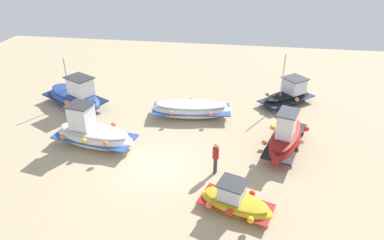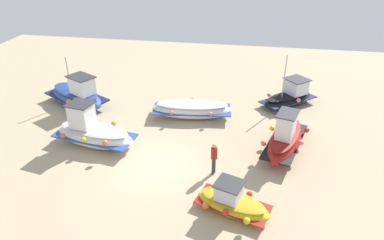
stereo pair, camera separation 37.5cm
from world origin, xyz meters
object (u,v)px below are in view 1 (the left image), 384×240
Objects in this scene: fishing_boat_2 at (93,134)px; fishing_boat_5 at (235,201)px; fishing_boat_3 at (286,138)px; fishing_boat_4 at (288,96)px; fishing_boat_1 at (75,96)px; person_walking at (216,156)px; fishing_boat_0 at (191,109)px.

fishing_boat_5 is (-8.23, 4.11, -0.27)m from fishing_boat_2.
fishing_boat_3 is 6.23m from fishing_boat_4.
fishing_boat_4 is at bearing -86.99° from fishing_boat_5.
fishing_boat_1 is 14.46m from fishing_boat_3.
fishing_boat_5 is at bearing 128.42° from person_walking.
fishing_boat_1 is 12.08m from person_walking.
fishing_boat_1 is 1.05× the size of fishing_boat_2.
person_walking is (4.35, 8.85, 0.40)m from fishing_boat_4.
fishing_boat_1 is at bearing -18.41° from fishing_boat_5.
fishing_boat_2 is at bearing -7.60° from fishing_boat_5.
fishing_boat_1 is 14.43m from fishing_boat_5.
fishing_boat_2 is 1.42× the size of fishing_boat_5.
fishing_boat_2 is 10.83m from fishing_boat_3.
person_walking is (-2.13, 5.85, 0.46)m from fishing_boat_0.
fishing_boat_4 reaches higher than fishing_boat_5.
fishing_boat_3 is at bearing 144.37° from fishing_boat_0.
fishing_boat_1 is 1.25× the size of fishing_boat_4.
fishing_boat_2 reaches higher than person_walking.
fishing_boat_4 reaches higher than fishing_boat_2.
fishing_boat_5 is (3.25, 11.40, -0.13)m from fishing_boat_4.
fishing_boat_0 is 6.59m from fishing_boat_2.
fishing_boat_1 reaches higher than fishing_boat_0.
fishing_boat_4 is at bearing -137.42° from fishing_boat_2.
fishing_boat_4 reaches higher than person_walking.
fishing_boat_4 is 11.85m from fishing_boat_5.
fishing_boat_0 is 1.52× the size of fishing_boat_5.
fishing_boat_2 is (4.99, 4.29, 0.21)m from fishing_boat_0.
fishing_boat_5 is at bearing 163.63° from fishing_boat_2.
fishing_boat_3 is at bearing -128.86° from person_walking.
fishing_boat_1 is 3.06× the size of person_walking.
fishing_boat_4 reaches higher than fishing_boat_1.
fishing_boat_3 reaches higher than fishing_boat_5.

